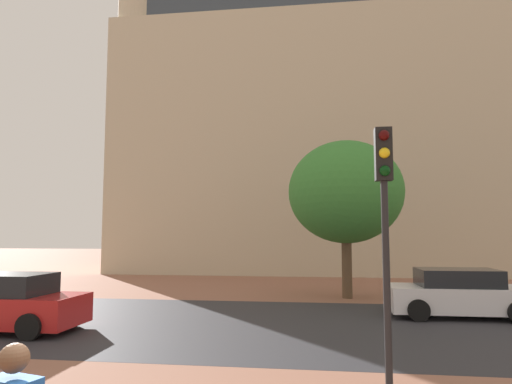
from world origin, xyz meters
The scene contains 7 objects.
ground_plane centered at (0.00, 10.00, 0.00)m, with size 120.00×120.00×0.00m, color #93604C.
street_asphalt_strip centered at (0.00, 9.18, 0.00)m, with size 120.00×8.44×0.00m, color #2D2D33.
landmark_building centered at (2.38, 29.24, 10.89)m, with size 29.53×11.90×38.39m.
car_white centered at (6.03, 11.04, 0.70)m, with size 4.17×2.02×1.46m.
car_red centered at (-6.52, 7.33, 0.71)m, with size 4.20×1.96×1.49m.
traffic_light_pole centered at (2.87, 3.93, 3.05)m, with size 0.28×0.34×4.34m.
tree_curb_far centered at (2.92, 14.77, 4.23)m, with size 4.62×4.62×6.33m.
Camera 1 is at (1.73, -3.85, 2.54)m, focal length 31.81 mm.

